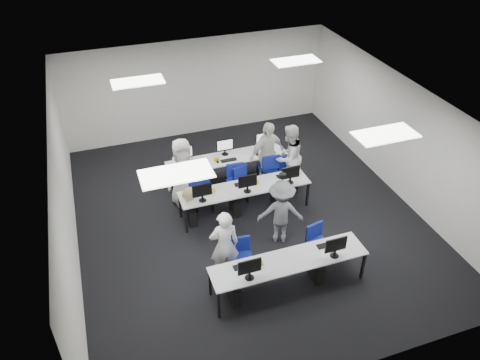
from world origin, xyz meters
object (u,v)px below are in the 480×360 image
object	(u,v)px
student_3	(267,154)
photographer	(281,212)
student_1	(289,157)
desk_mid	(245,189)
chair_6	(237,182)
desk_front	(289,262)
chair_3	(237,189)
chair_5	(194,191)
chair_7	(268,173)
chair_0	(242,265)
chair_1	(318,250)
student_0	(224,245)
chair_4	(281,179)
chair_2	(203,198)
student_2	(183,173)

from	to	relation	value
student_3	photographer	size ratio (longest dim) A/B	1.15
student_1	desk_mid	bearing A→B (deg)	1.21
chair_6	student_1	distance (m)	1.50
desk_front	student_1	size ratio (longest dim) A/B	1.81
chair_3	chair_5	bearing A→B (deg)	167.92
student_1	student_3	size ratio (longest dim) A/B	0.97
chair_3	student_3	bearing A→B (deg)	25.32
chair_7	student_1	distance (m)	0.77
chair_5	chair_6	world-z (taller)	chair_5
chair_6	desk_front	bearing A→B (deg)	-102.77
chair_0	chair_1	bearing A→B (deg)	0.66
chair_6	chair_7	bearing A→B (deg)	-7.72
chair_0	chair_1	size ratio (longest dim) A/B	1.02
chair_0	chair_5	distance (m)	2.86
chair_7	student_0	bearing A→B (deg)	-122.96
chair_4	chair_6	world-z (taller)	chair_4
chair_3	student_0	size ratio (longest dim) A/B	0.57
chair_2	chair_6	xyz separation A→B (m)	(1.01, 0.40, -0.01)
chair_7	student_2	size ratio (longest dim) A/B	0.54
chair_1	student_2	bearing A→B (deg)	114.54
student_2	photographer	world-z (taller)	student_2
chair_6	chair_3	bearing A→B (deg)	-117.40
desk_front	chair_7	world-z (taller)	chair_7
chair_1	student_0	bearing A→B (deg)	160.76
chair_6	photographer	world-z (taller)	photographer
chair_1	desk_front	bearing A→B (deg)	-164.89
desk_mid	chair_1	xyz separation A→B (m)	(0.93, -2.11, -0.40)
desk_front	student_3	xyz separation A→B (m)	(0.94, 3.54, 0.23)
student_2	student_1	bearing A→B (deg)	-7.29
student_2	photographer	xyz separation A→B (m)	(1.72, -2.05, -0.12)
chair_7	photographer	bearing A→B (deg)	-101.18
chair_2	student_3	distance (m)	2.02
student_3	student_2	bearing A→B (deg)	166.79
desk_front	chair_2	world-z (taller)	chair_2
chair_7	student_3	distance (m)	0.60
student_1	photographer	distance (m)	2.19
chair_6	student_2	distance (m)	1.53
student_3	chair_4	bearing A→B (deg)	-62.88
photographer	student_3	bearing A→B (deg)	-84.05
chair_1	chair_3	bearing A→B (deg)	96.59
student_0	photographer	size ratio (longest dim) A/B	1.05
student_2	photographer	distance (m)	2.68
chair_2	student_0	xyz separation A→B (m)	(-0.19, -2.35, 0.55)
chair_3	student_1	world-z (taller)	student_1
desk_mid	student_0	distance (m)	2.19
chair_6	chair_7	distance (m)	0.90
desk_front	photographer	bearing A→B (deg)	73.41
chair_2	student_2	world-z (taller)	student_2
chair_5	student_1	xyz separation A→B (m)	(2.51, -0.13, 0.60)
desk_mid	student_2	bearing A→B (deg)	147.93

